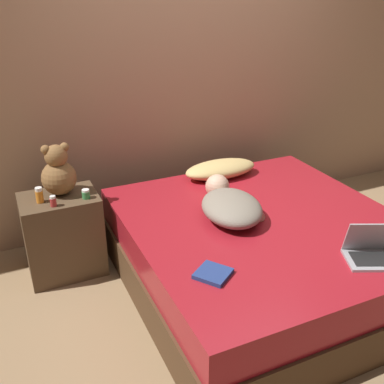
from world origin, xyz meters
name	(u,v)px	position (x,y,z in m)	size (l,w,h in m)	color
ground_plane	(260,282)	(0.00, 0.00, 0.00)	(12.00, 12.00, 0.00)	#937551
wall_back	(189,65)	(0.00, 1.20, 1.30)	(8.00, 0.06, 2.60)	tan
bed	(262,252)	(0.00, 0.00, 0.25)	(1.75, 1.84, 0.50)	#4C331E
nightstand	(63,235)	(-1.19, 0.71, 0.30)	(0.51, 0.38, 0.59)	brown
pillow	(221,169)	(0.07, 0.75, 0.56)	(0.59, 0.28, 0.13)	tan
person_lying	(230,204)	(-0.18, 0.15, 0.58)	(0.47, 0.70, 0.17)	gray
laptop	(377,251)	(0.31, -0.64, 0.55)	(0.40, 0.33, 0.21)	#9E9EA3
teddy_bear	(58,173)	(-1.16, 0.75, 0.75)	(0.23, 0.23, 0.36)	brown
bottle_green	(86,194)	(-1.02, 0.61, 0.62)	(0.05, 0.05, 0.06)	#3D8E4C
bottle_red	(53,201)	(-1.24, 0.58, 0.63)	(0.04, 0.04, 0.07)	#B72D2D
bottle_orange	(39,195)	(-1.31, 0.67, 0.64)	(0.05, 0.05, 0.11)	orange
book	(213,274)	(-0.59, -0.41, 0.51)	(0.23, 0.23, 0.02)	navy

